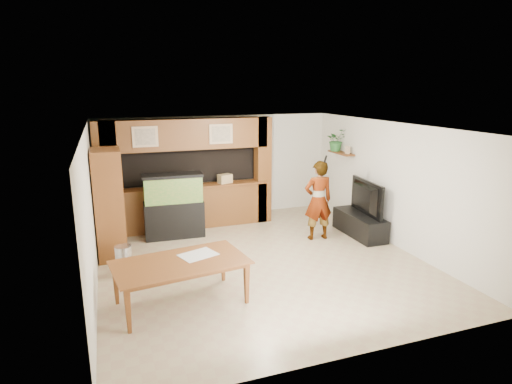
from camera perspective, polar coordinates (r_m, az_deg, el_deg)
name	(u,v)px	position (r m, az deg, el deg)	size (l,w,h in m)	color
floor	(260,261)	(8.46, 0.59, -9.14)	(6.50, 6.50, 0.00)	tan
ceiling	(261,127)	(7.82, 0.64, 8.67)	(6.50, 6.50, 0.00)	white
wall_back	(217,167)	(11.08, -5.18, 3.38)	(6.00, 6.00, 0.00)	silver
wall_left	(91,212)	(7.59, -21.19, -2.44)	(6.50, 6.50, 0.00)	silver
wall_right	(394,185)	(9.48, 17.92, 0.96)	(6.50, 6.50, 0.00)	silver
partition	(185,173)	(10.29, -9.45, 2.51)	(4.20, 0.99, 2.60)	brown
wall_clock	(91,165)	(8.43, -21.18, 3.32)	(0.05, 0.25, 0.25)	black
wall_shelf	(341,153)	(10.91, 11.26, 5.13)	(0.25, 0.90, 0.04)	brown
pantry_cabinet	(109,204)	(8.83, -18.97, -1.53)	(0.54, 0.88, 2.16)	brown
trash_can	(124,260)	(8.14, -17.20, -8.69)	(0.30, 0.30, 0.54)	#B2B2B7
aquarium	(174,207)	(9.71, -10.90, -1.91)	(1.31, 0.49, 1.45)	black
tv_stand	(360,225)	(10.06, 13.65, -4.23)	(0.55, 1.50, 0.50)	black
television	(361,198)	(9.88, 13.86, -0.74)	(1.34, 0.18, 0.77)	black
photo_frame	(348,150)	(10.64, 12.11, 5.50)	(0.03, 0.14, 0.19)	tan
potted_plant	(336,140)	(11.03, 10.64, 6.84)	(0.51, 0.44, 0.56)	#27622C
person	(318,200)	(9.47, 8.29, -1.11)	(0.64, 0.42, 1.77)	tan
microphone	(325,159)	(9.16, 9.24, 4.33)	(0.04, 0.04, 0.17)	black
dining_table	(182,284)	(6.84, -9.82, -11.96)	(2.01, 1.12, 0.71)	brown
newspaper_a	(198,255)	(6.93, -7.73, -8.29)	(0.56, 0.41, 0.01)	silver
counter_box	(225,179)	(10.35, -4.17, 1.78)	(0.32, 0.21, 0.21)	#A18457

